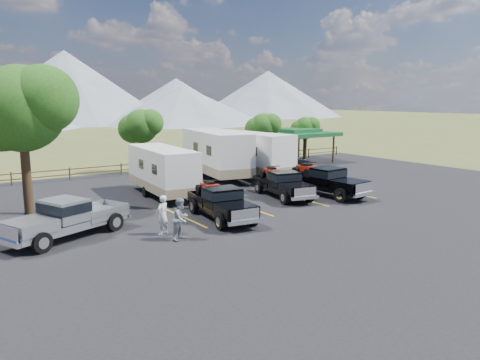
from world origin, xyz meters
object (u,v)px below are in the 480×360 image
rig_center (282,183)px  person_a (163,215)px  rig_left (221,202)px  trailer_center (216,154)px  trailer_right (248,154)px  trailer_left (162,171)px  pavilion (297,133)px  tree_big_nw (20,109)px  rig_right (325,180)px  pickup_silver (68,217)px  person_b (181,219)px

rig_center → person_a: 10.12m
rig_left → trailer_center: 12.25m
trailer_center → trailer_right: bearing=-13.8°
trailer_left → person_a: (-3.54, -7.74, -0.69)m
pavilion → person_a: pavilion is taller
rig_center → pavilion: bearing=57.4°
tree_big_nw → pavilion: bearing=17.3°
pavilion → tree_big_nw: bearing=-162.7°
trailer_left → trailer_center: (6.16, 3.75, 0.31)m
tree_big_nw → rig_right: 17.98m
trailer_right → trailer_left: bearing=-168.0°
rig_center → rig_right: bearing=-10.4°
rig_right → trailer_right: (-0.25, 8.23, 0.86)m
pavilion → person_a: (-21.18, -15.54, -1.84)m
trailer_left → pickup_silver: 9.32m
tree_big_nw → pavilion: size_ratio=1.26×
tree_big_nw → trailer_left: (7.90, 0.17, -3.97)m
rig_center → person_b: person_b is taller
rig_right → trailer_center: 9.60m
trailer_center → pavilion: bearing=29.3°
trailer_left → pickup_silver: size_ratio=1.43×
tree_big_nw → person_b: size_ratio=4.22×
rig_right → person_b: rig_right is taller
rig_left → trailer_left: 6.87m
tree_big_nw → trailer_left: size_ratio=0.89×
tree_big_nw → person_a: tree_big_nw is taller
rig_left → rig_right: 8.68m
rig_right → trailer_right: size_ratio=0.61×
trailer_center → person_a: size_ratio=5.81×
pickup_silver → person_a: (3.68, -1.88, -0.01)m
person_a → rig_right: bearing=166.7°
trailer_right → rig_right: bearing=-94.5°
pavilion → person_a: bearing=-143.7°
rig_left → rig_right: bearing=16.6°
pavilion → pickup_silver: size_ratio=1.01×
rig_center → trailer_left: 7.53m
trailer_right → person_b: 16.49m
trailer_left → trailer_center: size_ratio=0.84×
pavilion → trailer_left: (-17.64, -7.80, -1.16)m
pavilion → rig_center: bearing=-133.5°
rig_left → person_b: (-3.29, -2.07, 0.04)m
pavilion → trailer_center: (-11.48, -4.05, -0.85)m
pavilion → pickup_silver: 28.43m
rig_left → rig_right: (8.58, 1.37, 0.07)m
rig_left → trailer_left: size_ratio=0.65×
rig_right → trailer_center: size_ratio=0.58×
person_a → trailer_left: bearing=-138.4°
rig_center → tree_big_nw: bearing=173.8°
pickup_silver → person_b: size_ratio=3.30×
pavilion → trailer_right: size_ratio=0.62×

